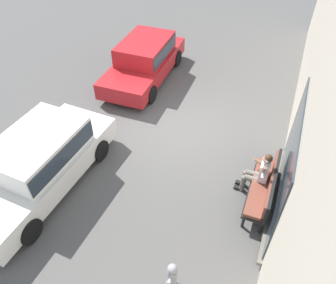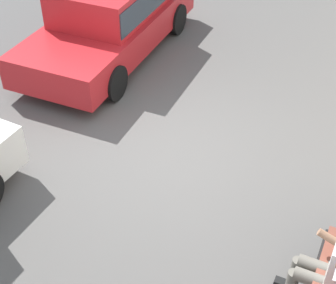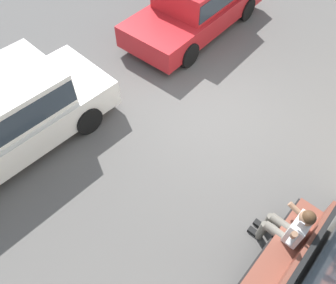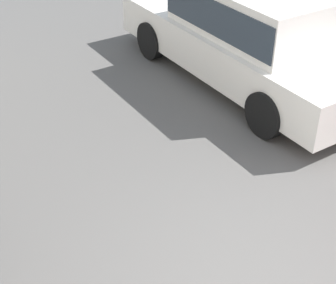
% 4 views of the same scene
% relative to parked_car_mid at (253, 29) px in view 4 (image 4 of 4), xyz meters
% --- Properties ---
extents(parked_car_mid, '(4.63, 2.03, 1.51)m').
position_rel_parked_car_mid_xyz_m(parked_car_mid, '(0.00, 0.00, 0.00)').
color(parked_car_mid, white).
rests_on(parked_car_mid, ground_plane).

